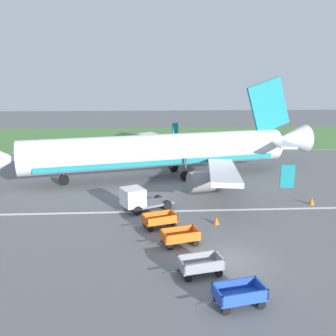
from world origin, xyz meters
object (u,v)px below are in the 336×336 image
Objects in this scene: airplane at (167,151)px; baggage_cart_second_in_row at (200,265)px; service_truck_beside_carts at (138,199)px; baggage_cart_nearest at (239,294)px; traffic_cone_mid_apron at (312,201)px; traffic_cone_near_plane at (216,220)px; baggage_cart_fourth_in_row at (159,220)px; baggage_cart_third_in_row at (180,236)px.

airplane reaches higher than baggage_cart_second_in_row.
airplane is 11.75m from service_truck_beside_carts.
baggage_cart_nearest reaches higher than traffic_cone_mid_apron.
baggage_cart_second_in_row is 7.91m from traffic_cone_near_plane.
baggage_cart_fourth_in_row is at bearing 106.49° from baggage_cart_second_in_row.
airplane is 62.45× the size of traffic_cone_near_plane.
traffic_cone_mid_apron is at bearing 31.01° from baggage_cart_third_in_row.
airplane reaches higher than traffic_cone_near_plane.
baggage_cart_third_in_row is (-2.33, 7.14, 0.00)m from baggage_cart_nearest.
baggage_cart_second_in_row is 6.07× the size of traffic_cone_near_plane.
airplane reaches higher than baggage_cart_fourth_in_row.
baggage_cart_nearest is 3.46m from baggage_cart_second_in_row.
service_truck_beside_carts is 7.06m from traffic_cone_near_plane.
baggage_cart_fourth_in_row is at bearing 109.47° from baggage_cart_nearest.
baggage_cart_fourth_in_row is 6.02× the size of traffic_cone_near_plane.
service_truck_beside_carts is (-5.32, 13.98, 0.50)m from baggage_cart_nearest.
airplane is 10.29× the size of baggage_cart_second_in_row.
baggage_cart_second_in_row is at bearing -88.22° from airplane.
baggage_cart_third_in_row is 0.76× the size of service_truck_beside_carts.
baggage_cart_fourth_in_row is (-3.63, 10.27, 0.00)m from baggage_cart_nearest.
baggage_cart_third_in_row is at bearing -66.43° from service_truck_beside_carts.
baggage_cart_nearest is 10.69m from traffic_cone_near_plane.
service_truck_beside_carts is at bearing 110.83° from baggage_cart_nearest.
traffic_cone_mid_apron is (12.65, 7.60, -0.27)m from baggage_cart_third_in_row.
traffic_cone_near_plane is (4.48, 0.38, -0.30)m from baggage_cart_fourth_in_row.
baggage_cart_nearest is (2.20, -25.14, -2.45)m from airplane.
service_truck_beside_carts is (-1.69, 3.71, 0.50)m from baggage_cart_fourth_in_row.
traffic_cone_near_plane is at bearing 4.88° from baggage_cart_fourth_in_row.
traffic_cone_mid_apron is (12.51, -10.40, -2.72)m from airplane.
traffic_cone_near_plane is (3.19, 3.51, -0.30)m from baggage_cart_third_in_row.
baggage_cart_third_in_row is (-0.14, -18.00, -2.45)m from airplane.
baggage_cart_nearest is at bearing -94.59° from traffic_cone_near_plane.
baggage_cart_fourth_in_row is at bearing -65.53° from service_truck_beside_carts.
traffic_cone_mid_apron is at bearing 44.52° from baggage_cart_second_in_row.
airplane is at bearing 140.28° from traffic_cone_mid_apron.
baggage_cart_nearest is 1.00× the size of baggage_cart_second_in_row.
baggage_cart_third_in_row and baggage_cart_fourth_in_row have the same top height.
baggage_cart_nearest and baggage_cart_fourth_in_row have the same top height.
baggage_cart_third_in_row is 14.76m from traffic_cone_mid_apron.
baggage_cart_second_in_row is at bearing 115.92° from baggage_cart_nearest.
airplane is 55.91× the size of traffic_cone_mid_apron.
baggage_cart_nearest is 6.07× the size of traffic_cone_near_plane.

